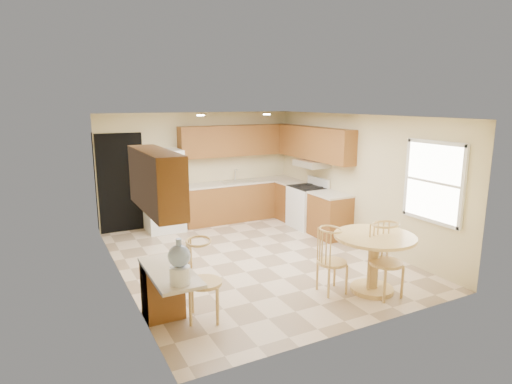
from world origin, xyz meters
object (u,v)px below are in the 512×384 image
chair_table_b (392,256)px  chair_desk (207,275)px  chair_table_a (337,256)px  refrigerator (163,191)px  stove (307,206)px  water_crock (180,263)px  dining_table (374,255)px

chair_table_b → chair_desk: size_ratio=1.01×
chair_table_a → chair_desk: size_ratio=0.92×
refrigerator → chair_table_b: 5.09m
stove → chair_table_a: size_ratio=1.13×
chair_table_b → water_crock: 3.01m
dining_table → refrigerator: bearing=113.2°
dining_table → chair_desk: 2.50m
stove → refrigerator: bearing=157.0°
refrigerator → chair_table_b: bearing=-67.7°
stove → chair_table_a: (-1.54, -3.02, 0.12)m
dining_table → chair_table_b: 0.32m
stove → chair_desk: size_ratio=1.04×
water_crock → dining_table: bearing=2.4°
stove → chair_desk: 4.54m
refrigerator → dining_table: bearing=-66.8°
chair_table_b → chair_desk: chair_table_b is taller
refrigerator → stove: refrigerator is taller
refrigerator → chair_desk: refrigerator is taller
stove → chair_table_b: 3.61m
chair_table_b → water_crock: bearing=-3.7°
dining_table → chair_table_b: (0.05, -0.30, 0.08)m
refrigerator → stove: size_ratio=1.60×
refrigerator → chair_desk: bearing=-98.2°
chair_table_b → water_crock: water_crock is taller
chair_table_b → water_crock: (-2.98, 0.18, 0.36)m
refrigerator → water_crock: refrigerator is taller
dining_table → water_crock: (-2.93, -0.12, 0.44)m
stove → dining_table: (-0.99, -3.18, 0.09)m
chair_desk → chair_table_b: bearing=100.6°
stove → chair_table_b: stove is taller
stove → chair_table_b: (-0.94, -3.48, 0.17)m
refrigerator → dining_table: size_ratio=1.50×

